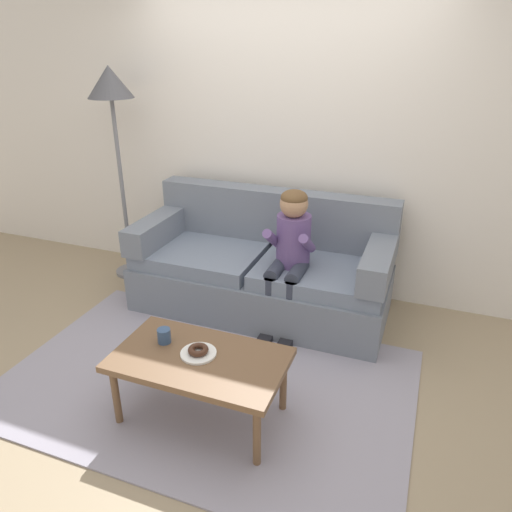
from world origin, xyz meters
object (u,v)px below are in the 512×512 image
Objects in this scene: mug at (164,336)px; floor_lamp at (112,101)px; couch at (263,269)px; donut at (198,350)px; coffee_table at (200,363)px; person_child at (290,248)px; toy_controller at (175,342)px.

mug is 0.05× the size of floor_lamp.
couch reaches higher than donut.
floor_lamp is at bearing 135.18° from coffee_table.
coffee_table is at bearing -85.44° from couch.
donut is (-0.19, -1.15, -0.20)m from person_child.
toy_controller is 2.10m from floor_lamp.
couch is 2.07× the size of coffee_table.
floor_lamp is (-1.52, 1.51, 1.15)m from donut.
person_child is 9.18× the size of donut.
coffee_table is 0.88m from toy_controller.
person_child is 12.24× the size of mug.
toy_controller is at bearing 116.58° from mug.
mug is (-0.26, 0.06, 0.09)m from coffee_table.
floor_lamp reaches higher than coffee_table.
person_child is 1.21m from mug.
person_child reaches higher than donut.
toy_controller is (-0.42, -0.78, -0.32)m from couch.
coffee_table is at bearing -44.82° from floor_lamp.
couch reaches higher than mug.
couch is 0.95m from toy_controller.
couch is 1.92m from floor_lamp.
mug reaches higher than donut.
person_child is 1.12m from toy_controller.
person_child is 1.99m from floor_lamp.
coffee_table is 8.32× the size of donut.
toy_controller is at bearing 131.64° from coffee_table.
mug is at bearing -49.03° from floor_lamp.
person_child reaches higher than toy_controller.
floor_lamp is at bearing 135.29° from donut.
couch is at bearing -5.79° from floor_lamp.
couch is at bearing 93.31° from toy_controller.
donut is at bearing -86.00° from couch.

